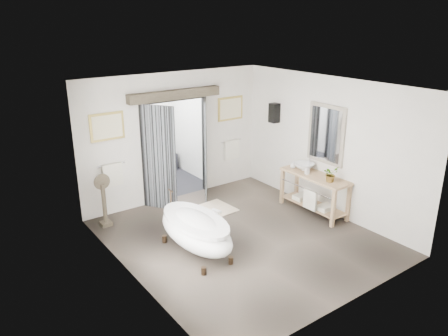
{
  "coord_description": "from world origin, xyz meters",
  "views": [
    {
      "loc": [
        -4.67,
        -5.84,
        4.03
      ],
      "look_at": [
        0.0,
        0.6,
        1.25
      ],
      "focal_mm": 35.0,
      "sensor_mm": 36.0,
      "label": 1
    }
  ],
  "objects_px": {
    "vanity": "(314,190)",
    "rug": "(207,212)",
    "clawfoot_tub": "(196,230)",
    "basin": "(304,167)"
  },
  "relations": [
    {
      "from": "clawfoot_tub",
      "to": "basin",
      "type": "distance_m",
      "value": 3.07
    },
    {
      "from": "vanity",
      "to": "rug",
      "type": "distance_m",
      "value": 2.34
    },
    {
      "from": "vanity",
      "to": "basin",
      "type": "bearing_deg",
      "value": 83.02
    },
    {
      "from": "clawfoot_tub",
      "to": "vanity",
      "type": "height_order",
      "value": "clawfoot_tub"
    },
    {
      "from": "clawfoot_tub",
      "to": "vanity",
      "type": "relative_size",
      "value": 1.19
    },
    {
      "from": "clawfoot_tub",
      "to": "rug",
      "type": "bearing_deg",
      "value": 49.68
    },
    {
      "from": "vanity",
      "to": "rug",
      "type": "xyz_separation_m",
      "value": [
        -1.85,
        1.34,
        -0.5
      ]
    },
    {
      "from": "rug",
      "to": "clawfoot_tub",
      "type": "bearing_deg",
      "value": -130.32
    },
    {
      "from": "clawfoot_tub",
      "to": "vanity",
      "type": "distance_m",
      "value": 2.97
    },
    {
      "from": "basin",
      "to": "clawfoot_tub",
      "type": "bearing_deg",
      "value": 166.84
    }
  ]
}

